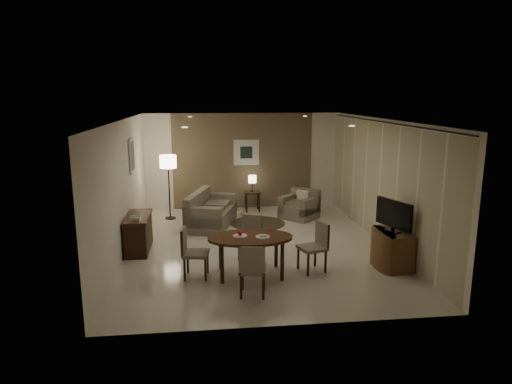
{
  "coord_description": "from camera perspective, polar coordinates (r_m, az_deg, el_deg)",
  "views": [
    {
      "loc": [
        -1.1,
        -9.33,
        3.21
      ],
      "look_at": [
        0.0,
        0.2,
        1.15
      ],
      "focal_mm": 32.0,
      "sensor_mm": 36.0,
      "label": 1
    }
  ],
  "objects": [
    {
      "name": "flat_tv",
      "position": [
        8.85,
        16.84,
        -2.75
      ],
      "size": [
        0.36,
        0.85,
        0.6
      ],
      "primitive_type": null,
      "rotation": [
        0.0,
        0.0,
        0.35
      ],
      "color": "black",
      "rests_on": "tv_cabinet"
    },
    {
      "name": "downlight_fl",
      "position": [
        11.15,
        -8.23,
        9.29
      ],
      "size": [
        0.1,
        0.1,
        0.01
      ],
      "primitive_type": "cylinder",
      "color": "white",
      "rests_on": "ceiling"
    },
    {
      "name": "art_back_canvas",
      "position": [
        12.93,
        -1.22,
        4.96
      ],
      "size": [
        0.34,
        0.01,
        0.34
      ],
      "primitive_type": "cube",
      "color": "black",
      "rests_on": "wall_back"
    },
    {
      "name": "art_back_frame",
      "position": [
        12.95,
        -1.22,
        4.97
      ],
      "size": [
        0.72,
        0.03,
        0.72
      ],
      "primitive_type": "cube",
      "color": "silver",
      "rests_on": "wall_back"
    },
    {
      "name": "chair_far",
      "position": [
        9.08,
        -0.81,
        -5.75
      ],
      "size": [
        0.53,
        0.53,
        0.85
      ],
      "primitive_type": null,
      "rotation": [
        0.0,
        0.0,
        -0.38
      ],
      "color": "gray",
      "rests_on": "floor"
    },
    {
      "name": "downlight_nr",
      "position": [
        7.95,
        11.88,
        8.08
      ],
      "size": [
        0.1,
        0.1,
        0.01
      ],
      "primitive_type": "cylinder",
      "color": "white",
      "rests_on": "ceiling"
    },
    {
      "name": "sofa",
      "position": [
        11.35,
        -5.59,
        -2.17
      ],
      "size": [
        1.97,
        1.37,
        0.84
      ],
      "primitive_type": null,
      "rotation": [
        0.0,
        0.0,
        1.28
      ],
      "color": "gray",
      "rests_on": "floor"
    },
    {
      "name": "floor_lamp",
      "position": [
        12.07,
        -10.81,
        0.57
      ],
      "size": [
        0.42,
        0.42,
        1.68
      ],
      "primitive_type": null,
      "color": "#FFE5B7",
      "rests_on": "floor"
    },
    {
      "name": "plate_b",
      "position": [
        8.16,
        0.86,
        -5.61
      ],
      "size": [
        0.26,
        0.26,
        0.02
      ],
      "primitive_type": "cylinder",
      "color": "white",
      "rests_on": "dining_table"
    },
    {
      "name": "console_desk",
      "position": [
        9.85,
        -14.46,
        -5.01
      ],
      "size": [
        0.48,
        1.2,
        0.75
      ],
      "primitive_type": null,
      "color": "#4A2A17",
      "rests_on": "floor"
    },
    {
      "name": "armchair",
      "position": [
        12.04,
        5.42,
        -1.56
      ],
      "size": [
        1.16,
        1.16,
        0.75
      ],
      "primitive_type": null,
      "rotation": [
        0.0,
        0.0,
        -0.78
      ],
      "color": "gray",
      "rests_on": "floor"
    },
    {
      "name": "art_left_frame",
      "position": [
        10.74,
        -15.25,
        4.42
      ],
      "size": [
        0.03,
        0.6,
        0.8
      ],
      "primitive_type": "cube",
      "color": "silver",
      "rests_on": "wall_left"
    },
    {
      "name": "dining_table",
      "position": [
        8.3,
        -0.71,
        -7.97
      ],
      "size": [
        1.53,
        0.96,
        0.72
      ],
      "primitive_type": null,
      "color": "#4A2A17",
      "rests_on": "floor"
    },
    {
      "name": "side_table",
      "position": [
        12.78,
        -0.46,
        -1.15
      ],
      "size": [
        0.44,
        0.44,
        0.56
      ],
      "primitive_type": null,
      "color": "black",
      "rests_on": "floor"
    },
    {
      "name": "plate_a",
      "position": [
        8.22,
        -2.01,
        -5.5
      ],
      "size": [
        0.26,
        0.26,
        0.02
      ],
      "primitive_type": "cylinder",
      "color": "white",
      "rests_on": "dining_table"
    },
    {
      "name": "room_shell",
      "position": [
        9.97,
        -0.13,
        1.36
      ],
      "size": [
        5.5,
        7.0,
        2.7
      ],
      "color": "beige",
      "rests_on": "ground"
    },
    {
      "name": "downlight_fr",
      "position": [
        11.42,
        6.15,
        9.41
      ],
      "size": [
        0.1,
        0.1,
        0.01
      ],
      "primitive_type": "cylinder",
      "color": "white",
      "rests_on": "ceiling"
    },
    {
      "name": "curtain_rod",
      "position": [
        10.09,
        15.61,
        8.44
      ],
      "size": [
        0.03,
        6.8,
        0.03
      ],
      "primitive_type": "cylinder",
      "rotation": [
        1.57,
        0.0,
        0.0
      ],
      "color": "black",
      "rests_on": "wall_right"
    },
    {
      "name": "table_lamp",
      "position": [
        12.67,
        -0.47,
        1.18
      ],
      "size": [
        0.22,
        0.22,
        0.5
      ],
      "primitive_type": null,
      "color": "#FFEAC1",
      "rests_on": "side_table"
    },
    {
      "name": "curtain_wall",
      "position": [
        10.25,
        15.2,
        1.06
      ],
      "size": [
        0.08,
        6.7,
        2.58
      ],
      "primitive_type": null,
      "color": "beige",
      "rests_on": "wall_right"
    },
    {
      "name": "taupe_accent",
      "position": [
        13.0,
        -1.67,
        3.88
      ],
      "size": [
        3.96,
        0.03,
        2.7
      ],
      "primitive_type": "cube",
      "color": "brown",
      "rests_on": "wall_back"
    },
    {
      "name": "fruit_apple",
      "position": [
        8.2,
        -2.01,
        -5.15
      ],
      "size": [
        0.09,
        0.09,
        0.09
      ],
      "primitive_type": "sphere",
      "color": "red",
      "rests_on": "plate_a"
    },
    {
      "name": "downlight_nl",
      "position": [
        7.56,
        -8.92,
        7.99
      ],
      "size": [
        0.1,
        0.1,
        0.01
      ],
      "primitive_type": "cylinder",
      "color": "white",
      "rests_on": "ceiling"
    },
    {
      "name": "telephone",
      "position": [
        9.45,
        -14.84,
        -3.07
      ],
      "size": [
        0.2,
        0.14,
        0.09
      ],
      "primitive_type": null,
      "color": "white",
      "rests_on": "console_desk"
    },
    {
      "name": "art_left_canvas",
      "position": [
        10.74,
        -15.17,
        4.42
      ],
      "size": [
        0.01,
        0.46,
        0.64
      ],
      "primitive_type": "cube",
      "color": "gray",
      "rests_on": "wall_left"
    },
    {
      "name": "tv_cabinet",
      "position": [
        9.04,
        16.7,
        -6.85
      ],
      "size": [
        0.48,
        0.9,
        0.7
      ],
      "primitive_type": null,
      "color": "brown",
      "rests_on": "floor"
    },
    {
      "name": "chair_right",
      "position": [
        8.5,
        7.02,
        -6.87
      ],
      "size": [
        0.55,
        0.55,
        0.92
      ],
      "primitive_type": null,
      "rotation": [
        0.0,
        0.0,
        -1.27
      ],
      "color": "gray",
      "rests_on": "floor"
    },
    {
      "name": "chair_near",
      "position": [
        7.48,
        -0.43,
        -9.59
      ],
      "size": [
        0.49,
        0.49,
        0.89
      ],
      "primitive_type": null,
      "rotation": [
        0.0,
        0.0,
        2.98
      ],
      "color": "gray",
      "rests_on": "floor"
    },
    {
      "name": "chair_left",
      "position": [
        8.23,
        -7.51,
        -7.55
      ],
      "size": [
        0.49,
        0.49,
        0.91
      ],
      "primitive_type": null,
      "rotation": [
        0.0,
        0.0,
        1.45
      ],
      "color": "gray",
      "rests_on": "floor"
    },
    {
      "name": "napkin",
      "position": [
        8.15,
        0.86,
        -5.46
      ],
      "size": [
        0.12,
        0.08,
        0.03
      ],
      "primitive_type": "cube",
      "color": "white",
      "rests_on": "plate_b"
    },
    {
      "name": "round_rug",
      "position": [
        11.6,
        0.23,
        -3.92
      ],
      "size": [
        1.37,
        1.37,
        0.01
      ],
      "primitive_type": "cylinder",
      "color": "#463C27",
      "rests_on": "floor"
    }
  ]
}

